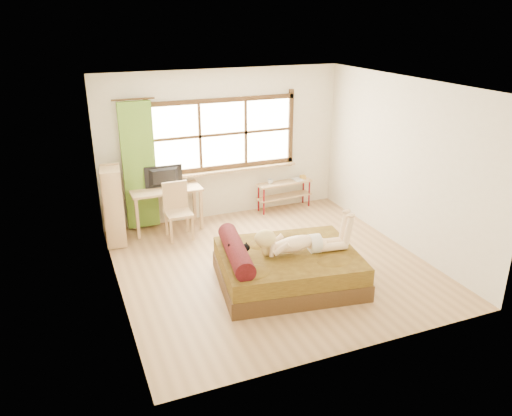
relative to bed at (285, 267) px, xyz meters
name	(u,v)px	position (x,y,z in m)	size (l,w,h in m)	color
floor	(272,265)	(0.05, 0.57, -0.26)	(4.50, 4.50, 0.00)	#9E754C
ceiling	(274,84)	(0.05, 0.57, 2.44)	(4.50, 4.50, 0.00)	white
wall_back	(223,145)	(0.05, 2.82, 1.09)	(4.50, 4.50, 0.00)	silver
wall_front	(361,244)	(0.05, -1.68, 1.09)	(4.50, 4.50, 0.00)	silver
wall_left	(111,202)	(-2.20, 0.57, 1.09)	(4.50, 4.50, 0.00)	silver
wall_right	(403,164)	(2.30, 0.57, 1.09)	(4.50, 4.50, 0.00)	silver
window	(223,137)	(0.05, 2.79, 1.25)	(2.80, 0.16, 1.46)	#FFEDBF
curtain	(139,166)	(-1.50, 2.70, 0.89)	(0.55, 0.10, 2.20)	#558725
bed	(285,267)	(0.00, 0.00, 0.00)	(2.13, 1.81, 0.73)	#382310
woman	(301,233)	(0.20, -0.06, 0.51)	(1.34, 0.38, 0.58)	beige
kitten	(237,251)	(-0.67, 0.09, 0.33)	(0.29, 0.12, 0.23)	black
desk	(166,194)	(-1.10, 2.52, 0.40)	(1.21, 0.56, 0.76)	tan
monitor	(164,177)	(-1.10, 2.57, 0.69)	(0.66, 0.09, 0.38)	black
chair	(177,207)	(-1.01, 2.16, 0.27)	(0.42, 0.42, 0.95)	tan
pipe_shelf	(285,189)	(1.23, 2.64, 0.14)	(1.12, 0.36, 0.62)	tan
cup	(270,182)	(0.92, 2.64, 0.33)	(0.11, 0.11, 0.09)	gray
book	(294,180)	(1.42, 2.64, 0.30)	(0.17, 0.24, 0.02)	gray
bookshelf	(113,206)	(-2.03, 2.29, 0.39)	(0.37, 0.59, 1.28)	tan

